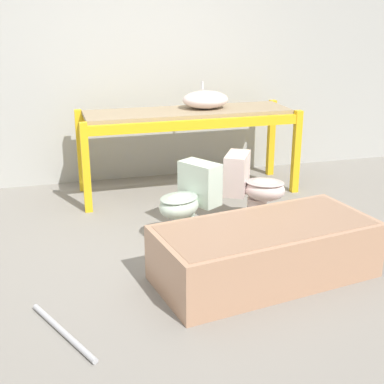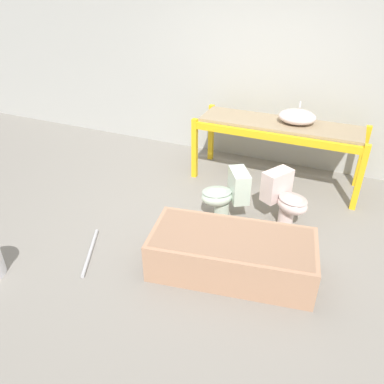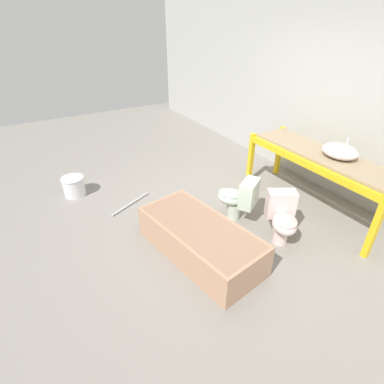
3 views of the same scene
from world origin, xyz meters
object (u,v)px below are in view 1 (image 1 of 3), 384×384
sink_basin (205,100)px  bathtub_main (265,247)px  toilet_near (189,198)px  toilet_far (252,185)px

sink_basin → bathtub_main: bearing=-94.8°
toilet_near → sink_basin: bearing=125.4°
toilet_far → bathtub_main: bearing=-165.9°
sink_basin → toilet_near: sink_basin is taller
bathtub_main → toilet_near: size_ratio=2.63×
bathtub_main → toilet_near: (-0.34, 0.82, 0.11)m
toilet_far → sink_basin: bearing=37.2°
bathtub_main → toilet_far: 1.04m
sink_basin → toilet_far: 1.18m
bathtub_main → toilet_near: bearing=102.9°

